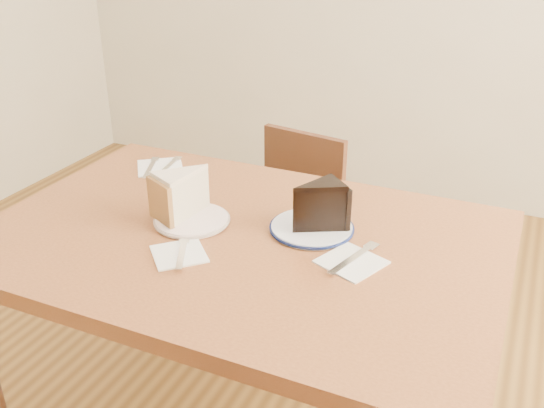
{
  "coord_description": "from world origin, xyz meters",
  "views": [
    {
      "loc": [
        0.58,
        -1.1,
        1.44
      ],
      "look_at": [
        0.04,
        0.09,
        0.8
      ],
      "focal_mm": 40.0,
      "sensor_mm": 36.0,
      "label": 1
    }
  ],
  "objects_px": {
    "carrot_cake": "(186,194)",
    "chocolate_cake": "(316,209)",
    "chair_far": "(285,233)",
    "plate_navy": "(312,228)",
    "table": "(241,270)",
    "plate_cream": "(192,220)"
  },
  "relations": [
    {
      "from": "carrot_cake",
      "to": "chocolate_cake",
      "type": "height_order",
      "value": "same"
    },
    {
      "from": "chair_far",
      "to": "plate_navy",
      "type": "height_order",
      "value": "plate_navy"
    },
    {
      "from": "table",
      "to": "carrot_cake",
      "type": "distance_m",
      "value": 0.23
    },
    {
      "from": "plate_cream",
      "to": "plate_navy",
      "type": "bearing_deg",
      "value": 16.35
    },
    {
      "from": "table",
      "to": "carrot_cake",
      "type": "xyz_separation_m",
      "value": [
        -0.16,
        0.03,
        0.16
      ]
    },
    {
      "from": "plate_navy",
      "to": "table",
      "type": "bearing_deg",
      "value": -148.64
    },
    {
      "from": "table",
      "to": "chocolate_cake",
      "type": "distance_m",
      "value": 0.24
    },
    {
      "from": "table",
      "to": "plate_cream",
      "type": "relative_size",
      "value": 6.8
    },
    {
      "from": "table",
      "to": "plate_cream",
      "type": "bearing_deg",
      "value": 177.05
    },
    {
      "from": "chair_far",
      "to": "plate_navy",
      "type": "bearing_deg",
      "value": 128.89
    },
    {
      "from": "table",
      "to": "carrot_cake",
      "type": "height_order",
      "value": "carrot_cake"
    },
    {
      "from": "table",
      "to": "chair_far",
      "type": "distance_m",
      "value": 0.66
    },
    {
      "from": "plate_cream",
      "to": "chocolate_cake",
      "type": "xyz_separation_m",
      "value": [
        0.29,
        0.07,
        0.06
      ]
    },
    {
      "from": "carrot_cake",
      "to": "plate_cream",
      "type": "bearing_deg",
      "value": -11.01
    },
    {
      "from": "chair_far",
      "to": "plate_cream",
      "type": "height_order",
      "value": "plate_cream"
    },
    {
      "from": "chair_far",
      "to": "plate_navy",
      "type": "xyz_separation_m",
      "value": [
        0.29,
        -0.52,
        0.34
      ]
    },
    {
      "from": "table",
      "to": "plate_navy",
      "type": "distance_m",
      "value": 0.2
    },
    {
      "from": "plate_navy",
      "to": "carrot_cake",
      "type": "distance_m",
      "value": 0.32
    },
    {
      "from": "plate_navy",
      "to": "chair_far",
      "type": "bearing_deg",
      "value": 118.95
    },
    {
      "from": "chair_far",
      "to": "carrot_cake",
      "type": "bearing_deg",
      "value": 98.18
    },
    {
      "from": "plate_cream",
      "to": "chocolate_cake",
      "type": "height_order",
      "value": "chocolate_cake"
    },
    {
      "from": "table",
      "to": "carrot_cake",
      "type": "relative_size",
      "value": 8.97
    }
  ]
}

